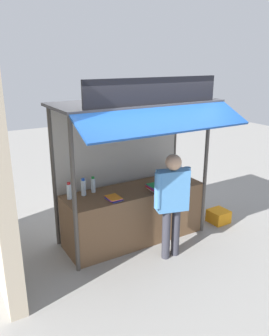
# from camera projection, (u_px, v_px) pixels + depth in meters

# --- Properties ---
(ground_plane) EXTENTS (20.00, 20.00, 0.00)m
(ground_plane) POSITION_uv_depth(u_px,v_px,m) (134.00, 238.00, 5.55)
(ground_plane) COLOR gray
(stall_counter) EXTENTS (2.24, 0.72, 0.86)m
(stall_counter) POSITION_uv_depth(u_px,v_px,m) (134.00, 214.00, 5.42)
(stall_counter) COLOR brown
(stall_counter) RESTS_ON ground
(stall_structure) EXTENTS (2.44, 1.57, 2.57)m
(stall_structure) POSITION_uv_depth(u_px,v_px,m) (131.00, 144.00, 5.15)
(stall_structure) COLOR #4C4742
(stall_structure) RESTS_ON ground
(water_bottle_rear_center) EXTENTS (0.07, 0.07, 0.25)m
(water_bottle_rear_center) POSITION_uv_depth(u_px,v_px,m) (93.00, 185.00, 5.14)
(water_bottle_rear_center) COLOR silver
(water_bottle_rear_center) RESTS_ON stall_counter
(water_bottle_left) EXTENTS (0.07, 0.07, 0.25)m
(water_bottle_left) POSITION_uv_depth(u_px,v_px,m) (169.00, 173.00, 5.67)
(water_bottle_left) COLOR silver
(water_bottle_left) RESTS_ON stall_counter
(water_bottle_front_right) EXTENTS (0.07, 0.07, 0.26)m
(water_bottle_front_right) POSITION_uv_depth(u_px,v_px,m) (69.00, 191.00, 4.89)
(water_bottle_front_right) COLOR silver
(water_bottle_front_right) RESTS_ON stall_counter
(water_bottle_back_right) EXTENTS (0.08, 0.08, 0.27)m
(water_bottle_back_right) POSITION_uv_depth(u_px,v_px,m) (83.00, 187.00, 5.02)
(water_bottle_back_right) COLOR silver
(water_bottle_back_right) RESTS_ON stall_counter
(water_bottle_mid_left) EXTENTS (0.06, 0.06, 0.22)m
(water_bottle_mid_left) POSITION_uv_depth(u_px,v_px,m) (180.00, 170.00, 5.87)
(water_bottle_mid_left) COLOR silver
(water_bottle_mid_left) RESTS_ON stall_counter
(magazine_stack_far_left) EXTENTS (0.21, 0.28, 0.07)m
(magazine_stack_far_left) POSITION_uv_depth(u_px,v_px,m) (155.00, 187.00, 5.27)
(magazine_stack_far_left) COLOR white
(magazine_stack_far_left) RESTS_ON stall_counter
(magazine_stack_mid_right) EXTENTS (0.22, 0.33, 0.08)m
(magazine_stack_mid_right) POSITION_uv_depth(u_px,v_px,m) (172.00, 184.00, 5.39)
(magazine_stack_mid_right) COLOR white
(magazine_stack_mid_right) RESTS_ON stall_counter
(magazine_stack_far_right) EXTENTS (0.21, 0.27, 0.04)m
(magazine_stack_far_right) POSITION_uv_depth(u_px,v_px,m) (114.00, 198.00, 4.91)
(magazine_stack_far_right) COLOR blue
(magazine_stack_far_right) RESTS_ON stall_counter
(banana_bunch_inner_right) EXTENTS (0.11, 0.10, 0.26)m
(banana_bunch_inner_right) POSITION_uv_depth(u_px,v_px,m) (153.00, 127.00, 4.59)
(banana_bunch_inner_right) COLOR #332D23
(banana_bunch_leftmost) EXTENTS (0.09, 0.09, 0.31)m
(banana_bunch_leftmost) POSITION_uv_depth(u_px,v_px,m) (133.00, 133.00, 4.46)
(banana_bunch_leftmost) COLOR #332D23
(vendor_person) EXTENTS (0.60, 0.30, 1.57)m
(vendor_person) POSITION_uv_depth(u_px,v_px,m) (172.00, 197.00, 4.77)
(vendor_person) COLOR #383842
(vendor_person) RESTS_ON ground
(plastic_crate) EXTENTS (0.33, 0.33, 0.23)m
(plastic_crate) POSITION_uv_depth(u_px,v_px,m) (218.00, 216.00, 6.07)
(plastic_crate) COLOR orange
(plastic_crate) RESTS_ON ground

